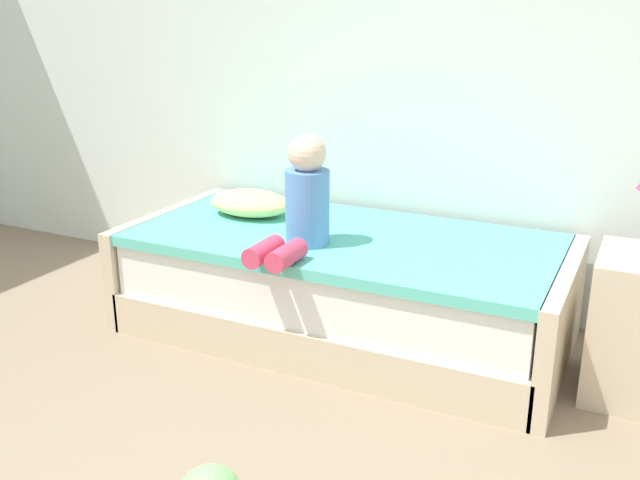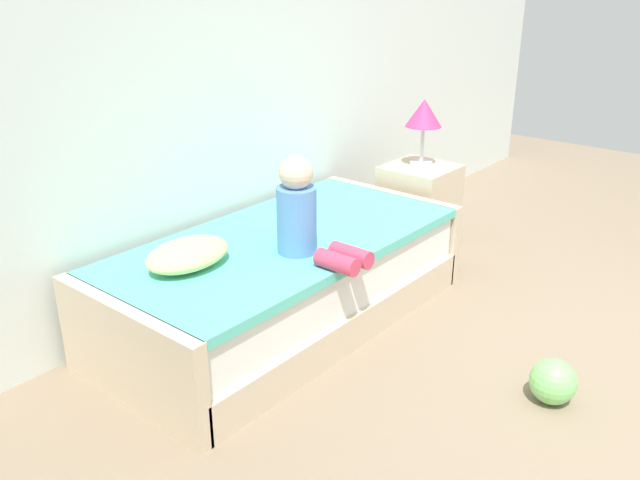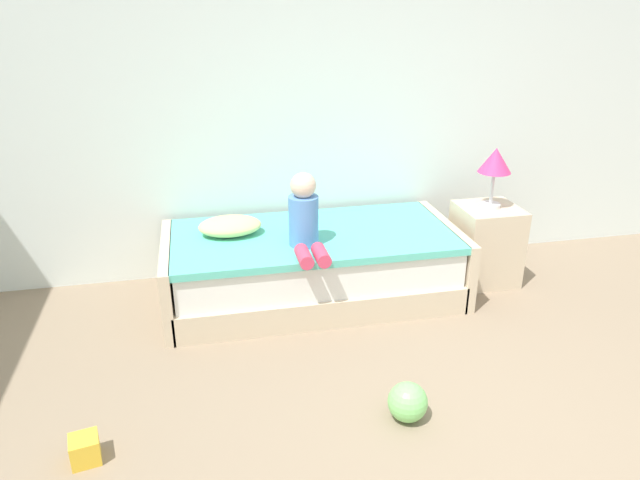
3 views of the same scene
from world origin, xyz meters
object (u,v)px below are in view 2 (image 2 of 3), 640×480
at_px(child_figure, 304,216).
at_px(table_lamp, 424,116).
at_px(bed, 285,280).
at_px(nightstand, 418,208).
at_px(toy_ball, 553,382).
at_px(pillow, 188,254).

bearing_deg(child_figure, table_lamp, 8.46).
xyz_separation_m(bed, table_lamp, (1.35, -0.01, 0.69)).
height_order(bed, table_lamp, table_lamp).
xyz_separation_m(table_lamp, child_figure, (-1.45, -0.22, -0.23)).
relative_size(bed, nightstand, 3.52).
xyz_separation_m(nightstand, table_lamp, (-0.00, 0.00, 0.64)).
xyz_separation_m(table_lamp, toy_ball, (-1.14, -1.43, -0.83)).
distance_m(bed, child_figure, 0.52).
xyz_separation_m(nightstand, child_figure, (-1.45, -0.22, 0.40)).
bearing_deg(toy_ball, table_lamp, 51.46).
bearing_deg(nightstand, bed, 179.45).
xyz_separation_m(child_figure, toy_ball, (0.31, -1.22, -0.60)).
height_order(nightstand, toy_ball, nightstand).
height_order(nightstand, pillow, pillow).
distance_m(table_lamp, toy_ball, 2.01).
bearing_deg(child_figure, nightstand, 8.46).
distance_m(nightstand, toy_ball, 1.84).
bearing_deg(bed, table_lamp, -0.55).
xyz_separation_m(bed, pillow, (-0.57, 0.10, 0.32)).
height_order(table_lamp, toy_ball, table_lamp).
relative_size(nightstand, pillow, 1.36).
distance_m(table_lamp, child_figure, 1.48).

